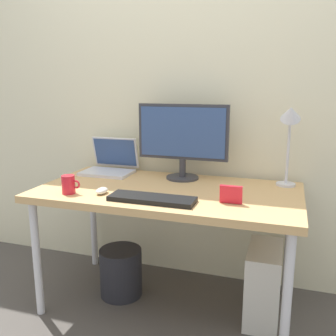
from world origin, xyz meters
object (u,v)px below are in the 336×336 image
(desk, at_px, (168,199))
(keyboard, at_px, (152,199))
(laptop, at_px, (111,164))
(photo_frame, at_px, (231,194))
(wastebasket, at_px, (121,272))
(desk_lamp, at_px, (290,126))
(computer_tower, at_px, (263,284))
(mouse, at_px, (102,191))
(coffee_mug, at_px, (69,185))
(monitor, at_px, (183,137))

(desk, bearing_deg, keyboard, -91.61)
(laptop, bearing_deg, photo_frame, -26.23)
(wastebasket, bearing_deg, desk, -1.09)
(desk_lamp, relative_size, computer_tower, 1.15)
(desk, relative_size, laptop, 4.55)
(computer_tower, xyz_separation_m, wastebasket, (-0.86, -0.03, -0.06))
(laptop, xyz_separation_m, wastebasket, (0.18, -0.26, -0.62))
(laptop, relative_size, computer_tower, 0.76)
(desk, relative_size, wastebasket, 4.85)
(mouse, height_order, photo_frame, photo_frame)
(keyboard, height_order, wastebasket, keyboard)
(laptop, distance_m, photo_frame, 0.96)
(computer_tower, height_order, wastebasket, computer_tower)
(laptop, bearing_deg, mouse, -68.85)
(computer_tower, distance_m, wastebasket, 0.86)
(mouse, height_order, computer_tower, mouse)
(desk, distance_m, laptop, 0.57)
(desk, bearing_deg, coffee_mug, -152.11)
(desk, height_order, photo_frame, photo_frame)
(monitor, xyz_separation_m, wastebasket, (-0.32, -0.24, -0.83))
(desk, xyz_separation_m, desk_lamp, (0.63, 0.25, 0.40))
(monitor, distance_m, coffee_mug, 0.73)
(monitor, bearing_deg, desk_lamp, 0.09)
(desk, distance_m, mouse, 0.38)
(desk_lamp, bearing_deg, monitor, -179.91)
(desk, distance_m, photo_frame, 0.42)
(laptop, distance_m, wastebasket, 0.70)
(mouse, xyz_separation_m, photo_frame, (0.68, 0.04, 0.03))
(laptop, bearing_deg, computer_tower, -12.78)
(monitor, height_order, computer_tower, monitor)
(computer_tower, bearing_deg, photo_frame, -131.92)
(keyboard, bearing_deg, laptop, 133.58)
(laptop, relative_size, mouse, 3.56)
(coffee_mug, height_order, computer_tower, coffee_mug)
(mouse, height_order, wastebasket, mouse)
(mouse, xyz_separation_m, computer_tower, (0.85, 0.23, -0.52))
(computer_tower, bearing_deg, desk, -176.77)
(monitor, distance_m, keyboard, 0.55)
(coffee_mug, relative_size, wastebasket, 0.35)
(monitor, height_order, laptop, monitor)
(photo_frame, bearing_deg, desk_lamp, 58.38)
(keyboard, xyz_separation_m, coffee_mug, (-0.47, -0.01, 0.04))
(monitor, xyz_separation_m, desk_lamp, (0.61, 0.00, 0.08))
(coffee_mug, bearing_deg, desk, 27.89)
(keyboard, xyz_separation_m, photo_frame, (0.38, 0.08, 0.04))
(monitor, height_order, coffee_mug, monitor)
(monitor, bearing_deg, wastebasket, -143.23)
(coffee_mug, xyz_separation_m, photo_frame, (0.85, 0.09, -0.00))
(keyboard, height_order, computer_tower, keyboard)
(photo_frame, bearing_deg, wastebasket, 166.41)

